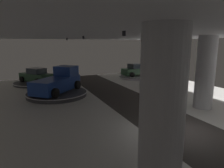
# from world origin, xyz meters

# --- Properties ---
(ground) EXTENTS (24.00, 44.00, 0.06)m
(ground) POSITION_xyz_m (0.00, 0.00, -0.02)
(ground) COLOR silver
(ceiling_with_spotlights) EXTENTS (24.00, 44.00, 0.39)m
(ceiling_with_spotlights) POSITION_xyz_m (0.00, -0.00, 5.55)
(ceiling_with_spotlights) COLOR silver
(column_left) EXTENTS (1.44, 1.44, 5.50)m
(column_left) POSITION_xyz_m (-4.19, -3.28, 2.75)
(column_left) COLOR #ADADB2
(column_left) RESTS_ON ground
(column_right) EXTENTS (1.39, 1.39, 5.50)m
(column_right) POSITION_xyz_m (4.37, 2.86, 2.75)
(column_right) COLOR silver
(column_right) RESTS_ON ground
(display_platform_far_left) EXTENTS (5.68, 5.68, 0.38)m
(display_platform_far_left) POSITION_xyz_m (-5.52, 10.93, 0.21)
(display_platform_far_left) COLOR #333338
(display_platform_far_left) RESTS_ON ground
(pickup_truck_far_left) EXTENTS (5.17, 5.30, 2.30)m
(pickup_truck_far_left) POSITION_xyz_m (-5.30, 11.17, 1.32)
(pickup_truck_far_left) COLOR navy
(pickup_truck_far_left) RESTS_ON display_platform_far_left
(display_platform_far_right) EXTENTS (5.54, 5.54, 0.32)m
(display_platform_far_right) POSITION_xyz_m (6.45, 10.49, 0.18)
(display_platform_far_right) COLOR #333338
(display_platform_far_right) RESTS_ON ground
(display_car_far_right) EXTENTS (4.52, 3.75, 1.71)m
(display_car_far_right) POSITION_xyz_m (6.47, 10.50, 1.08)
(display_car_far_right) COLOR red
(display_car_far_right) RESTS_ON display_platform_far_right
(display_platform_deep_right) EXTENTS (5.04, 5.04, 0.36)m
(display_platform_deep_right) POSITION_xyz_m (6.54, 16.88, 0.20)
(display_platform_deep_right) COLOR silver
(display_platform_deep_right) RESTS_ON ground
(display_car_deep_right) EXTENTS (4.37, 2.57, 1.71)m
(display_car_deep_right) POSITION_xyz_m (6.51, 16.87, 1.12)
(display_car_deep_right) COLOR #2D5638
(display_car_deep_right) RESTS_ON display_platform_deep_right
(display_platform_deep_left) EXTENTS (5.38, 5.38, 0.25)m
(display_platform_deep_left) POSITION_xyz_m (-7.02, 17.91, 0.14)
(display_platform_deep_left) COLOR #333338
(display_platform_deep_left) RESTS_ON ground
(display_car_deep_left) EXTENTS (3.92, 4.46, 1.71)m
(display_car_deep_left) POSITION_xyz_m (-7.00, 17.89, 1.02)
(display_car_deep_left) COLOR #2D5638
(display_car_deep_left) RESTS_ON display_platform_deep_left
(visitor_walking_near) EXTENTS (0.32, 0.32, 1.59)m
(visitor_walking_near) POSITION_xyz_m (-1.11, 2.69, 0.91)
(visitor_walking_near) COLOR black
(visitor_walking_near) RESTS_ON ground
(stanchion_a) EXTENTS (0.28, 0.28, 1.01)m
(stanchion_a) POSITION_xyz_m (-1.42, 1.15, 0.37)
(stanchion_a) COLOR #333338
(stanchion_a) RESTS_ON ground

